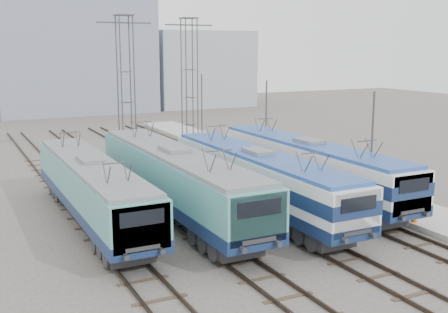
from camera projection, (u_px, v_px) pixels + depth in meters
ground at (260, 242)px, 27.82m from camera, size 160.00×160.00×0.00m
platform at (329, 183)px, 39.29m from camera, size 4.00×70.00×0.30m
locomotive_far_left at (93, 187)px, 29.93m from camera, size 2.71×17.13×3.22m
locomotive_center_left at (177, 178)px, 31.15m from camera, size 2.97×18.78×3.53m
locomotive_center_right at (259, 176)px, 31.95m from camera, size 2.78×17.54×3.30m
locomotive_far_right at (310, 164)px, 35.15m from camera, size 2.82×17.80×3.35m
catenary_tower_west at (126, 82)px, 45.86m from camera, size 4.50×1.20×12.00m
catenary_tower_east at (190, 79)px, 50.47m from camera, size 4.50×1.20×12.00m
mast_front at (371, 152)px, 32.68m from camera, size 0.12×0.12×7.00m
mast_mid at (266, 126)px, 43.21m from camera, size 0.12×0.12×7.00m
mast_rear at (202, 111)px, 53.75m from camera, size 0.12×0.12×7.00m
safety_cone at (414, 216)px, 29.92m from camera, size 0.34×0.34×0.61m
building_center at (72, 50)px, 82.28m from camera, size 22.00×14.00×18.00m
building_east at (197, 69)px, 91.63m from camera, size 16.00×12.00×12.00m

